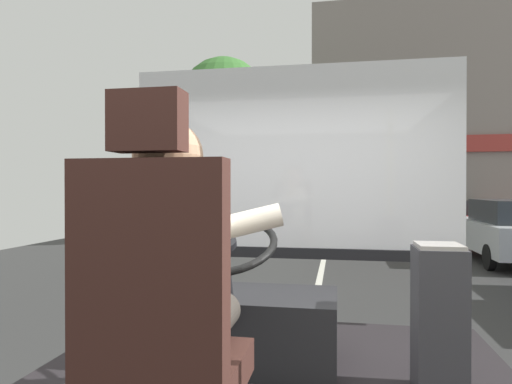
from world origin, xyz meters
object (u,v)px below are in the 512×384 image
object	(u,v)px
driver_seat	(161,333)
fare_box	(439,319)
bus_driver	(174,265)
steering_console	(240,323)
parked_car_red	(453,218)

from	to	relation	value
driver_seat	fare_box	size ratio (longest dim) A/B	1.76
driver_seat	fare_box	distance (m)	1.43
driver_seat	fare_box	xyz separation A→B (m)	(1.04, 0.97, -0.18)
bus_driver	driver_seat	bearing A→B (deg)	-90.00
driver_seat	steering_console	distance (m)	1.21
bus_driver	fare_box	xyz separation A→B (m)	(1.04, 0.86, -0.38)
bus_driver	parked_car_red	distance (m)	16.03
fare_box	driver_seat	bearing A→B (deg)	-137.09
steering_console	parked_car_red	xyz separation A→B (m)	(4.53, 14.30, -0.28)
bus_driver	fare_box	distance (m)	1.40
fare_box	parked_car_red	world-z (taller)	fare_box
driver_seat	bus_driver	size ratio (longest dim) A/B	1.62
bus_driver	parked_car_red	size ratio (longest dim) A/B	0.19
parked_car_red	steering_console	bearing A→B (deg)	-107.57
driver_seat	bus_driver	xyz separation A→B (m)	(-0.00, 0.11, 0.20)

